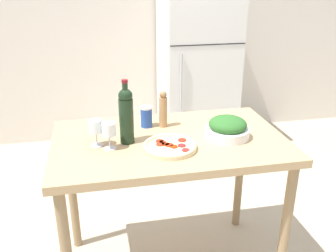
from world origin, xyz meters
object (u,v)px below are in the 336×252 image
Objects in this scene: wine_bottle at (126,114)px; pepper_mill at (163,110)px; wine_glass_near at (109,131)px; salad_bowl at (227,128)px; wine_glass_far at (96,128)px; refrigerator at (197,73)px; salt_canister at (146,117)px; homemade_pizza at (170,146)px.

wine_bottle is 0.30m from pepper_mill.
wine_glass_near is 0.66m from salad_bowl.
pepper_mill is (0.24, 0.18, -0.06)m from wine_bottle.
refrigerator is at bearing 59.59° from wine_glass_far.
refrigerator is at bearing 61.81° from wine_glass_near.
salt_canister is at bearing 55.27° from wine_bottle.
salad_bowl is 0.36m from homemade_pizza.
wine_bottle is at bearing -124.73° from salt_canister.
wine_glass_far is at bearing -120.41° from refrigerator.
homemade_pizza is (0.21, -0.13, -0.15)m from wine_bottle.
salt_canister is at bearing -115.55° from refrigerator.
salad_bowl is (0.72, -0.03, -0.05)m from wine_glass_far.
salad_bowl is at bearing -29.77° from salt_canister.
wine_glass_near is 0.58× the size of salad_bowl.
homemade_pizza is at bearing -11.84° from wine_glass_near.
wine_glass_near is at bearing -178.06° from salad_bowl.
wine_glass_far is at bearing 141.59° from wine_glass_near.
wine_glass_far is at bearing -144.74° from salt_canister.
wine_glass_near is 0.33m from homemade_pizza.
wine_glass_far is at bearing -174.50° from wine_bottle.
refrigerator reaches higher than salt_canister.
pepper_mill is at bearing 36.48° from wine_glass_near.
wine_glass_near is 0.52× the size of homemade_pizza.
wine_bottle is at bearing 175.36° from salad_bowl.
refrigerator reaches higher than salad_bowl.
salt_canister is (-0.10, 0.02, -0.04)m from pepper_mill.
refrigerator is 10.93× the size of wine_glass_near.
salt_canister is at bearing 48.36° from wine_glass_near.
pepper_mill is 0.40m from salad_bowl.
pepper_mill reaches higher than salt_canister.
salad_bowl is at bearing -100.64° from refrigerator.
homemade_pizza is at bearing -32.10° from wine_bottle.
wine_glass_far reaches higher than salt_canister.
pepper_mill is 0.88× the size of salad_bowl.
wine_bottle is 2.40× the size of wine_glass_near.
wine_glass_near reaches higher than salad_bowl.
wine_bottle is 2.40× the size of wine_glass_far.
refrigerator reaches higher than wine_glass_far.
salad_bowl is 0.49m from salt_canister.
pepper_mill is at bearing 37.30° from wine_bottle.
wine_glass_near is 0.66× the size of pepper_mill.
wine_bottle is 2.80× the size of salt_canister.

